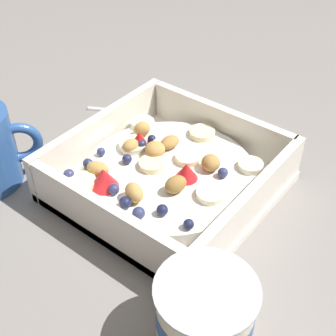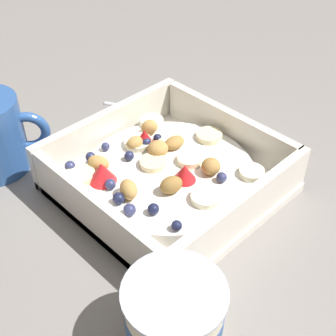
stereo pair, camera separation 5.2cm
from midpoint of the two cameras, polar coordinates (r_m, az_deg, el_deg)
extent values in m
plane|color=gray|center=(0.53, -3.03, -3.03)|extent=(2.40, 2.40, 0.00)
cube|color=white|center=(0.53, -2.77, -2.18)|extent=(0.21, 0.21, 0.01)
cube|color=white|center=(0.57, -10.65, 3.79)|extent=(0.21, 0.01, 0.06)
cube|color=white|center=(0.47, 6.66, -5.15)|extent=(0.21, 0.01, 0.06)
cube|color=white|center=(0.58, 3.66, 4.87)|extent=(0.01, 0.19, 0.06)
cube|color=white|center=(0.47, -11.01, -6.63)|extent=(0.01, 0.19, 0.06)
cylinder|color=white|center=(0.52, -2.82, -1.08)|extent=(0.19, 0.19, 0.02)
cylinder|color=beige|center=(0.52, -5.02, 0.15)|extent=(0.04, 0.04, 0.01)
cylinder|color=#F7EFC6|center=(0.52, 7.17, 0.18)|extent=(0.04, 0.04, 0.01)
cylinder|color=#F4EAB7|center=(0.56, -3.20, 3.38)|extent=(0.04, 0.04, 0.01)
cylinder|color=#F7EFC6|center=(0.48, 2.16, -3.28)|extent=(0.04, 0.04, 0.01)
cylinder|color=#F7EFC6|center=(0.55, -6.94, 2.67)|extent=(0.05, 0.05, 0.01)
cylinder|color=#F4EAB7|center=(0.53, -0.40, 1.09)|extent=(0.03, 0.03, 0.01)
cylinder|color=#F7EFC6|center=(0.58, -5.60, 5.29)|extent=(0.04, 0.04, 0.01)
cylinder|color=beige|center=(0.57, 1.55, 4.16)|extent=(0.04, 0.04, 0.01)
cylinder|color=beige|center=(0.51, -13.29, -1.86)|extent=(0.04, 0.04, 0.01)
cone|color=red|center=(0.50, -0.72, -0.52)|extent=(0.03, 0.03, 0.02)
cone|color=red|center=(0.50, -10.71, -1.30)|extent=(0.04, 0.04, 0.02)
cone|color=red|center=(0.55, -6.19, 3.32)|extent=(0.03, 0.03, 0.02)
sphere|color=#23284C|center=(0.55, -5.94, 2.76)|extent=(0.01, 0.01, 0.01)
sphere|color=#191E3D|center=(0.46, -3.89, -5.22)|extent=(0.01, 0.01, 0.01)
sphere|color=navy|center=(0.49, -9.54, -2.66)|extent=(0.01, 0.01, 0.01)
sphere|color=navy|center=(0.46, -6.76, -5.56)|extent=(0.01, 0.01, 0.01)
sphere|color=navy|center=(0.54, -10.79, 1.84)|extent=(0.01, 0.01, 0.01)
sphere|color=navy|center=(0.52, -14.67, -0.88)|extent=(0.01, 0.01, 0.01)
sphere|color=#191E3D|center=(0.45, -0.78, -6.95)|extent=(0.01, 0.01, 0.01)
sphere|color=#23284C|center=(0.53, -12.39, 0.42)|extent=(0.01, 0.01, 0.01)
sphere|color=navy|center=(0.51, 3.75, -0.69)|extent=(0.01, 0.01, 0.01)
sphere|color=#191E3D|center=(0.55, -4.63, 3.40)|extent=(0.01, 0.01, 0.01)
sphere|color=#23284C|center=(0.53, -7.76, 0.97)|extent=(0.01, 0.01, 0.01)
sphere|color=#191E3D|center=(0.47, -7.98, -4.47)|extent=(0.01, 0.01, 0.01)
ellipsoid|color=tan|center=(0.53, -4.37, 2.13)|extent=(0.03, 0.03, 0.02)
ellipsoid|color=#AD7F42|center=(0.55, -2.48, 3.02)|extent=(0.03, 0.02, 0.01)
ellipsoid|color=tan|center=(0.56, -5.77, 4.61)|extent=(0.02, 0.02, 0.02)
ellipsoid|color=tan|center=(0.52, -11.32, -0.19)|extent=(0.02, 0.03, 0.02)
ellipsoid|color=olive|center=(0.48, -2.11, -2.12)|extent=(0.03, 0.02, 0.02)
ellipsoid|color=tan|center=(0.54, -7.23, 2.58)|extent=(0.02, 0.02, 0.02)
ellipsoid|color=tan|center=(0.48, -7.08, -3.18)|extent=(0.03, 0.03, 0.02)
ellipsoid|color=#AD7F42|center=(0.51, 2.32, 0.52)|extent=(0.03, 0.03, 0.02)
ellipsoid|color=silver|center=(0.64, 0.81, 6.20)|extent=(0.05, 0.06, 0.01)
cylinder|color=silver|center=(0.66, -6.68, 6.79)|extent=(0.07, 0.11, 0.01)
cylinder|color=beige|center=(0.39, 0.51, -17.56)|extent=(0.08, 0.08, 0.06)
cylinder|color=#2D5193|center=(0.39, 0.52, -17.31)|extent=(0.08, 0.08, 0.02)
cylinder|color=#B7BCC6|center=(0.36, 0.54, -14.71)|extent=(0.08, 0.08, 0.00)
torus|color=#2D5699|center=(0.56, -20.04, 2.78)|extent=(0.05, 0.04, 0.05)
camera|label=1|loc=(0.03, -92.86, -2.40)|focal=50.54mm
camera|label=2|loc=(0.03, 87.14, 2.40)|focal=50.54mm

